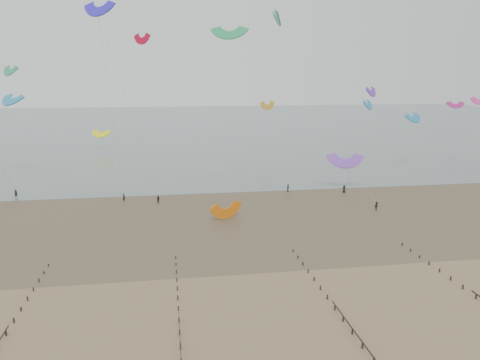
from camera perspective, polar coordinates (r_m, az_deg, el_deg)
The scene contains 6 objects.
ground at distance 61.83m, azimuth 5.82°, elevation -12.95°, with size 500.00×500.00×0.00m, color brown.
sea_and_shore at distance 92.77m, azimuth -1.98°, elevation -4.00°, with size 500.00×665.00×0.03m.
kitesurfer_lead at distance 103.85m, azimuth -13.97°, elevation -2.06°, with size 0.63×0.41×1.73m, color black.
kitesurfers at distance 114.10m, azimuth 14.73°, elevation -0.76°, with size 123.94×29.29×1.87m.
grounded_kite at distance 89.21m, azimuth -1.67°, elevation -4.69°, with size 6.02×3.15×4.59m, color orange, non-canonical shape.
kites_airborne at distance 140.44m, azimuth -6.33°, elevation 10.44°, with size 251.33×120.81×40.13m.
Camera 1 is at (-14.53, -53.81, 26.77)m, focal length 35.00 mm.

